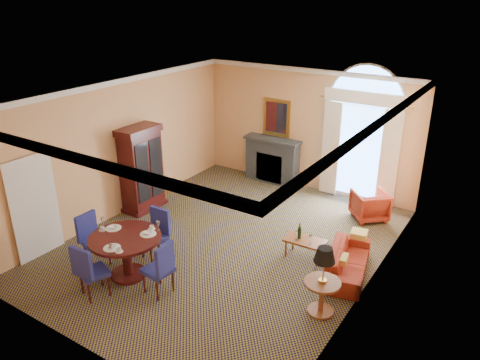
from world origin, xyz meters
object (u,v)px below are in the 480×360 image
Objects in this scene: coffee_table at (305,241)px; side_table at (323,273)px; armchair at (370,205)px; dining_table at (126,247)px; sofa at (348,261)px; armoire at (141,170)px.

side_table is at bearing -56.96° from coffee_table.
side_table is at bearing 54.48° from armchair.
side_table is (0.98, -1.40, 0.39)m from coffee_table.
dining_table is 3.48m from coffee_table.
sofa is 0.94m from coffee_table.
armchair is 2.46m from coffee_table.
armoire reaches higher than armchair.
armoire is 2.99m from dining_table.
coffee_table reaches higher than armchair.
dining_table is 3.64m from side_table.
armoire is 5.32m from sofa.
armoire is 5.48m from armchair.
dining_table reaches higher than armchair.
armchair is 0.92× the size of coffee_table.
armchair is at bearing -3.35° from sofa.
side_table reaches higher than dining_table.
armchair reaches higher than sofa.
side_table reaches higher than sofa.
sofa is 1.46m from side_table.
dining_table is (1.81, -2.34, -0.39)m from armoire.
coffee_table is at bearing 35.19° from armchair.
sofa is 2.47m from armchair.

